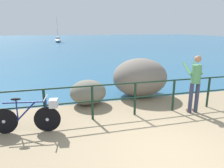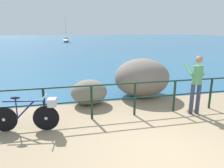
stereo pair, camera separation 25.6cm
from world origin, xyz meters
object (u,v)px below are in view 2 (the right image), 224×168
Objects in this scene: breakwater_boulder_left at (89,92)px; sailboat at (66,38)px; person_at_railing at (196,82)px; bicycle at (31,114)px; breakwater_boulder_main at (142,78)px.

sailboat is (-0.41, 37.66, 0.28)m from breakwater_boulder_left.
person_at_railing reaches higher than breakwater_boulder_left.
person_at_railing is 1.44× the size of breakwater_boulder_left.
bicycle is 4.73m from person_at_railing.
breakwater_boulder_main reaches higher than bicycle.
breakwater_boulder_main reaches higher than breakwater_boulder_left.
breakwater_boulder_main is 0.34× the size of sailboat.
sailboat reaches higher than person_at_railing.
person_at_railing is at bearing -173.56° from sailboat.
breakwater_boulder_left is at bearing 69.17° from person_at_railing.
person_at_railing is 2.26m from breakwater_boulder_main.
breakwater_boulder_main is (-0.94, 2.03, -0.26)m from person_at_railing.
sailboat reaches higher than breakwater_boulder_main.
breakwater_boulder_main is at bearing 12.46° from breakwater_boulder_left.
bicycle is 2.35m from breakwater_boulder_left.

